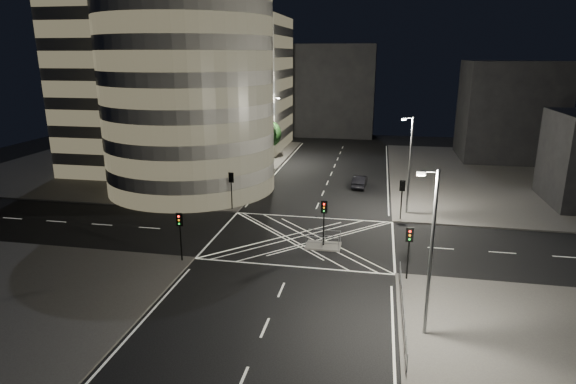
% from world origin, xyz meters
% --- Properties ---
extents(ground, '(120.00, 120.00, 0.00)m').
position_xyz_m(ground, '(0.00, 0.00, 0.00)').
color(ground, black).
rests_on(ground, ground).
extents(sidewalk_far_left, '(42.00, 42.00, 0.15)m').
position_xyz_m(sidewalk_far_left, '(-29.00, 27.00, 0.07)').
color(sidewalk_far_left, '#4B4846').
rests_on(sidewalk_far_left, ground).
extents(sidewalk_far_right, '(42.00, 42.00, 0.15)m').
position_xyz_m(sidewalk_far_right, '(29.00, 27.00, 0.07)').
color(sidewalk_far_right, '#4B4846').
rests_on(sidewalk_far_right, ground).
extents(central_island, '(3.00, 2.00, 0.15)m').
position_xyz_m(central_island, '(2.00, -1.50, 0.07)').
color(central_island, slate).
rests_on(central_island, ground).
extents(office_tower_curved, '(30.00, 29.00, 27.20)m').
position_xyz_m(office_tower_curved, '(-20.74, 18.74, 12.65)').
color(office_tower_curved, gray).
rests_on(office_tower_curved, sidewalk_far_left).
extents(office_block_rear, '(24.00, 16.00, 22.00)m').
position_xyz_m(office_block_rear, '(-22.00, 42.00, 11.15)').
color(office_block_rear, gray).
rests_on(office_block_rear, sidewalk_far_left).
extents(building_right_far, '(14.00, 12.00, 15.00)m').
position_xyz_m(building_right_far, '(26.00, 40.00, 7.65)').
color(building_right_far, black).
rests_on(building_right_far, sidewalk_far_right).
extents(building_far_end, '(18.00, 8.00, 18.00)m').
position_xyz_m(building_far_end, '(-4.00, 58.00, 9.00)').
color(building_far_end, black).
rests_on(building_far_end, ground).
extents(tree_a, '(4.18, 4.18, 6.89)m').
position_xyz_m(tree_a, '(-10.50, 9.00, 4.63)').
color(tree_a, black).
rests_on(tree_a, sidewalk_far_left).
extents(tree_b, '(4.57, 4.57, 7.45)m').
position_xyz_m(tree_b, '(-10.50, 15.00, 4.96)').
color(tree_b, black).
rests_on(tree_b, sidewalk_far_left).
extents(tree_c, '(3.82, 3.82, 6.43)m').
position_xyz_m(tree_c, '(-10.50, 21.00, 4.37)').
color(tree_c, black).
rests_on(tree_c, sidewalk_far_left).
extents(tree_d, '(4.49, 4.49, 7.33)m').
position_xyz_m(tree_d, '(-10.50, 27.00, 4.89)').
color(tree_d, black).
rests_on(tree_d, sidewalk_far_left).
extents(tree_e, '(3.47, 3.47, 5.90)m').
position_xyz_m(tree_e, '(-10.50, 33.00, 4.04)').
color(tree_e, black).
rests_on(tree_e, sidewalk_far_left).
extents(traffic_signal_fl, '(0.55, 0.22, 4.00)m').
position_xyz_m(traffic_signal_fl, '(-8.80, 6.80, 2.91)').
color(traffic_signal_fl, black).
rests_on(traffic_signal_fl, sidewalk_far_left).
extents(traffic_signal_nl, '(0.55, 0.22, 4.00)m').
position_xyz_m(traffic_signal_nl, '(-8.80, -6.80, 2.91)').
color(traffic_signal_nl, black).
rests_on(traffic_signal_nl, sidewalk_near_left).
extents(traffic_signal_fr, '(0.55, 0.22, 4.00)m').
position_xyz_m(traffic_signal_fr, '(8.80, 6.80, 2.91)').
color(traffic_signal_fr, black).
rests_on(traffic_signal_fr, sidewalk_far_right).
extents(traffic_signal_nr, '(0.55, 0.22, 4.00)m').
position_xyz_m(traffic_signal_nr, '(8.80, -6.80, 2.91)').
color(traffic_signal_nr, black).
rests_on(traffic_signal_nr, sidewalk_near_right).
extents(traffic_signal_island, '(0.55, 0.22, 4.00)m').
position_xyz_m(traffic_signal_island, '(2.00, -1.50, 2.91)').
color(traffic_signal_island, black).
rests_on(traffic_signal_island, central_island).
extents(street_lamp_left_near, '(1.25, 0.25, 10.00)m').
position_xyz_m(street_lamp_left_near, '(-9.44, 12.00, 5.54)').
color(street_lamp_left_near, slate).
rests_on(street_lamp_left_near, sidewalk_far_left).
extents(street_lamp_left_far, '(1.25, 0.25, 10.00)m').
position_xyz_m(street_lamp_left_far, '(-9.44, 30.00, 5.54)').
color(street_lamp_left_far, slate).
rests_on(street_lamp_left_far, sidewalk_far_left).
extents(street_lamp_right_far, '(1.25, 0.25, 10.00)m').
position_xyz_m(street_lamp_right_far, '(9.44, 9.00, 5.54)').
color(street_lamp_right_far, slate).
rests_on(street_lamp_right_far, sidewalk_far_right).
extents(street_lamp_right_near, '(1.25, 0.25, 10.00)m').
position_xyz_m(street_lamp_right_near, '(9.44, -14.00, 5.54)').
color(street_lamp_right_near, slate).
rests_on(street_lamp_right_near, sidewalk_near_right).
extents(railing_near_right, '(0.06, 11.70, 1.10)m').
position_xyz_m(railing_near_right, '(8.30, -12.15, 0.70)').
color(railing_near_right, slate).
rests_on(railing_near_right, sidewalk_near_right).
extents(railing_island_south, '(2.80, 0.06, 1.10)m').
position_xyz_m(railing_island_south, '(2.00, -2.40, 0.70)').
color(railing_island_south, slate).
rests_on(railing_island_south, central_island).
extents(railing_island_north, '(2.80, 0.06, 1.10)m').
position_xyz_m(railing_island_north, '(2.00, -0.60, 0.70)').
color(railing_island_north, slate).
rests_on(railing_island_north, central_island).
extents(sedan, '(1.88, 4.66, 1.51)m').
position_xyz_m(sedan, '(4.18, 18.69, 0.75)').
color(sedan, black).
rests_on(sedan, ground).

